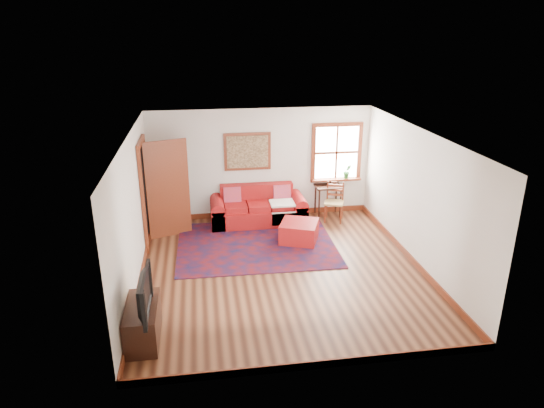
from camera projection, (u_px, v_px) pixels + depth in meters
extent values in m
plane|color=#3C1C10|center=(281.00, 270.00, 8.83)|extent=(5.50, 5.50, 0.00)
cube|color=silver|center=(261.00, 164.00, 10.94)|extent=(5.00, 0.04, 2.50)
cube|color=silver|center=(320.00, 284.00, 5.84)|extent=(5.00, 0.04, 2.50)
cube|color=silver|center=(133.00, 214.00, 8.04)|extent=(0.04, 5.50, 2.50)
cube|color=silver|center=(417.00, 198.00, 8.75)|extent=(0.04, 5.50, 2.50)
cube|color=white|center=(282.00, 134.00, 7.96)|extent=(5.00, 5.50, 0.04)
cube|color=maroon|center=(261.00, 213.00, 11.34)|extent=(5.00, 0.03, 0.12)
cube|color=maroon|center=(141.00, 277.00, 8.45)|extent=(0.03, 5.50, 0.12)
cube|color=maroon|center=(410.00, 258.00, 9.16)|extent=(0.03, 5.50, 0.12)
cube|color=white|center=(336.00, 152.00, 11.11)|extent=(1.00, 0.02, 1.20)
cube|color=maroon|center=(338.00, 125.00, 10.87)|extent=(1.18, 0.06, 0.09)
cube|color=maroon|center=(335.00, 179.00, 11.32)|extent=(1.18, 0.06, 0.09)
cube|color=maroon|center=(313.00, 153.00, 11.02)|extent=(0.09, 0.06, 1.20)
cube|color=maroon|center=(359.00, 152.00, 11.17)|extent=(0.09, 0.06, 1.20)
cube|color=maroon|center=(336.00, 153.00, 11.09)|extent=(1.00, 0.04, 0.05)
cube|color=maroon|center=(336.00, 179.00, 11.24)|extent=(1.15, 0.20, 0.04)
imported|color=#1F5A22|center=(347.00, 171.00, 11.20)|extent=(0.18, 0.15, 0.33)
cube|color=black|center=(144.00, 195.00, 9.60)|extent=(0.02, 0.90, 2.05)
cube|color=maroon|center=(143.00, 203.00, 9.15)|extent=(0.06, 0.09, 2.05)
cube|color=maroon|center=(148.00, 187.00, 10.07)|extent=(0.06, 0.09, 2.05)
cube|color=maroon|center=(140.00, 142.00, 9.24)|extent=(0.06, 1.08, 0.09)
cube|color=maroon|center=(168.00, 189.00, 9.94)|extent=(0.86, 0.35, 2.05)
cube|color=silver|center=(168.00, 185.00, 9.91)|extent=(0.56, 0.22, 1.33)
cube|color=maroon|center=(247.00, 152.00, 10.77)|extent=(1.05, 0.04, 0.85)
cube|color=tan|center=(248.00, 152.00, 10.75)|extent=(0.92, 0.03, 0.72)
cube|color=#5B0D0F|center=(256.00, 244.00, 9.83)|extent=(3.18, 2.56, 0.02)
cube|color=maroon|center=(258.00, 215.00, 10.86)|extent=(2.12, 0.87, 0.37)
cube|color=maroon|center=(257.00, 193.00, 11.01)|extent=(1.64, 0.24, 0.46)
cube|color=maroon|center=(218.00, 216.00, 10.72)|extent=(0.29, 0.87, 0.46)
cube|color=maroon|center=(298.00, 211.00, 10.98)|extent=(0.29, 0.87, 0.46)
cube|color=#DC451F|center=(232.00, 196.00, 10.78)|extent=(0.39, 0.19, 0.40)
cube|color=#DC451F|center=(282.00, 193.00, 10.94)|extent=(0.39, 0.19, 0.40)
cube|color=silver|center=(282.00, 203.00, 10.67)|extent=(0.53, 0.48, 0.04)
cube|color=maroon|center=(299.00, 232.00, 9.94)|extent=(0.94, 0.94, 0.41)
cube|color=black|center=(328.00, 186.00, 11.15)|extent=(0.60, 0.45, 0.04)
cylinder|color=black|center=(319.00, 205.00, 11.06)|extent=(0.04, 0.04, 0.68)
cylinder|color=black|center=(340.00, 203.00, 11.13)|extent=(0.04, 0.04, 0.68)
cylinder|color=black|center=(315.00, 199.00, 11.41)|extent=(0.04, 0.04, 0.68)
cylinder|color=black|center=(336.00, 198.00, 11.48)|extent=(0.04, 0.04, 0.68)
cube|color=tan|center=(334.00, 203.00, 10.89)|extent=(0.53, 0.52, 0.04)
cylinder|color=maroon|center=(325.00, 214.00, 10.86)|extent=(0.04, 0.04, 0.42)
cylinder|color=maroon|center=(341.00, 215.00, 10.78)|extent=(0.04, 0.04, 0.42)
cylinder|color=maroon|center=(327.00, 200.00, 11.08)|extent=(0.04, 0.04, 0.88)
cylinder|color=maroon|center=(343.00, 201.00, 11.01)|extent=(0.04, 0.04, 0.88)
cube|color=maroon|center=(335.00, 190.00, 10.96)|extent=(0.34, 0.16, 0.27)
cube|color=black|center=(143.00, 323.00, 6.79)|extent=(0.44, 0.98, 0.54)
imported|color=black|center=(139.00, 294.00, 6.45)|extent=(0.13, 0.97, 0.56)
cylinder|color=silver|center=(147.00, 284.00, 7.07)|extent=(0.12, 0.12, 0.18)
cylinder|color=#FFA53F|center=(147.00, 286.00, 7.08)|extent=(0.07, 0.07, 0.12)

